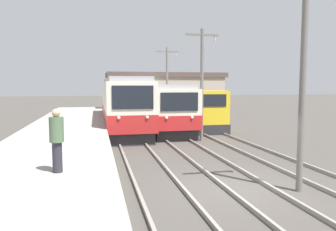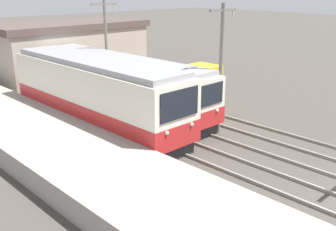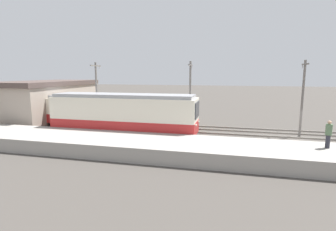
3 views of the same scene
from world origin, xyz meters
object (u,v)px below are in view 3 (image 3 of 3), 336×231
at_px(shunting_locomotive, 151,115).
at_px(catenary_mast_near, 303,96).
at_px(catenary_mast_mid, 190,93).
at_px(catenary_mast_far, 97,92).
at_px(commuter_train_left, 124,118).
at_px(commuter_train_center, 119,115).
at_px(person_on_platform, 329,133).

height_order(shunting_locomotive, catenary_mast_near, catenary_mast_near).
relative_size(catenary_mast_mid, catenary_mast_far, 1.00).
xyz_separation_m(commuter_train_left, catenary_mast_near, (4.31, -14.90, 1.89)).
relative_size(commuter_train_center, shunting_locomotive, 2.53).
xyz_separation_m(catenary_mast_mid, catenary_mast_far, (0.00, 9.88, 0.00)).
relative_size(commuter_train_center, catenary_mast_far, 2.17).
bearing_deg(commuter_train_center, person_on_platform, -109.29).
height_order(catenary_mast_near, catenary_mast_far, same).
xyz_separation_m(catenary_mast_far, person_on_platform, (-7.30, -19.65, -1.72)).
bearing_deg(shunting_locomotive, catenary_mast_near, -95.97).
relative_size(commuter_train_left, catenary_mast_near, 1.89).
relative_size(shunting_locomotive, catenary_mast_mid, 0.86).
distance_m(shunting_locomotive, catenary_mast_far, 6.22).
bearing_deg(person_on_platform, catenary_mast_mid, 53.24).
relative_size(catenary_mast_near, person_on_platform, 3.89).
bearing_deg(person_on_platform, shunting_locomotive, 58.14).
distance_m(catenary_mast_near, person_on_platform, 7.50).
distance_m(catenary_mast_near, catenary_mast_far, 19.77).
distance_m(commuter_train_left, shunting_locomotive, 5.86).
xyz_separation_m(commuter_train_left, catenary_mast_mid, (4.31, -5.02, 1.89)).
relative_size(commuter_train_left, commuter_train_center, 0.87).
height_order(commuter_train_left, person_on_platform, commuter_train_left).
height_order(shunting_locomotive, catenary_mast_far, catenary_mast_far).
bearing_deg(catenary_mast_near, catenary_mast_far, 90.00).
bearing_deg(commuter_train_left, commuter_train_center, 32.09).
bearing_deg(commuter_train_left, catenary_mast_far, 48.48).
xyz_separation_m(shunting_locomotive, catenary_mast_far, (-1.49, 5.51, 2.46)).
xyz_separation_m(commuter_train_center, catenary_mast_near, (1.51, -16.66, 2.07)).
xyz_separation_m(commuter_train_center, shunting_locomotive, (3.00, -2.40, -0.40)).
bearing_deg(commuter_train_center, catenary_mast_far, 64.14).
bearing_deg(catenary_mast_far, commuter_train_center, -115.86).
bearing_deg(catenary_mast_far, catenary_mast_near, -90.00).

